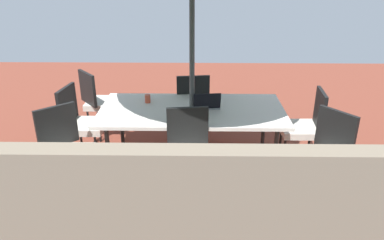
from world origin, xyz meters
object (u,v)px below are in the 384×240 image
at_px(chair_southeast, 99,100).
at_px(chair_south, 192,103).
at_px(chair_north, 189,151).
at_px(chair_northeast, 65,148).
at_px(laptop, 206,104).
at_px(cup, 148,99).
at_px(chair_northwest, 324,153).
at_px(chair_west, 305,125).
at_px(dining_table, 192,112).
at_px(chair_east, 81,121).

relative_size(chair_southeast, chair_south, 1.00).
xyz_separation_m(chair_north, chair_northeast, (1.31, -0.04, 0.00)).
height_order(laptop, cup, laptop).
distance_m(chair_north, laptop, 0.81).
xyz_separation_m(chair_north, laptop, (-0.19, -0.75, 0.23)).
height_order(chair_southeast, cup, chair_southeast).
height_order(chair_north, chair_northwest, same).
bearing_deg(chair_west, laptop, -87.91).
distance_m(dining_table, chair_northwest, 1.57).
height_order(chair_east, chair_west, same).
bearing_deg(dining_table, laptop, -171.60).
xyz_separation_m(chair_north, chair_east, (1.35, -0.76, 0.00)).
height_order(dining_table, chair_west, chair_west).
bearing_deg(chair_northwest, laptop, -160.85).
distance_m(chair_west, laptop, 1.22).
relative_size(dining_table, chair_southeast, 2.25).
bearing_deg(dining_table, chair_northwest, 151.40).
distance_m(chair_east, chair_northeast, 0.72).
bearing_deg(laptop, cup, -20.45).
bearing_deg(chair_south, dining_table, 84.12).
xyz_separation_m(chair_southeast, laptop, (-1.50, 0.76, 0.23)).
bearing_deg(chair_east, chair_north, -111.44).
bearing_deg(cup, chair_west, 172.80).
bearing_deg(chair_north, chair_northeast, 171.27).
bearing_deg(chair_west, chair_northwest, 5.78).
height_order(dining_table, chair_northwest, chair_northwest).
xyz_separation_m(chair_west, cup, (1.92, -0.24, 0.23)).
bearing_deg(dining_table, chair_northeast, 27.28).
distance_m(chair_northwest, chair_northeast, 2.70).
relative_size(chair_north, chair_northeast, 1.00).
height_order(chair_north, chair_west, same).
relative_size(chair_north, cup, 9.76).
distance_m(chair_east, laptop, 1.56).
height_order(chair_southeast, laptop, chair_southeast).
bearing_deg(laptop, chair_east, -6.72).
relative_size(dining_table, chair_east, 2.25).
distance_m(dining_table, chair_north, 0.74).
xyz_separation_m(chair_northwest, chair_northeast, (2.70, -0.06, 0.00)).
distance_m(chair_north, chair_northeast, 1.31).
relative_size(chair_southeast, cup, 9.76).
distance_m(dining_table, chair_northeast, 1.50).
relative_size(chair_east, cup, 9.76).
xyz_separation_m(dining_table, chair_southeast, (1.33, -0.78, -0.14)).
relative_size(chair_northwest, chair_northeast, 1.00).
bearing_deg(chair_northeast, chair_west, -28.16).
height_order(dining_table, chair_northeast, chair_northeast).
relative_size(chair_west, laptop, 2.83).
height_order(dining_table, chair_east, chair_east).
distance_m(chair_south, laptop, 0.73).
bearing_deg(chair_west, chair_east, -86.35).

